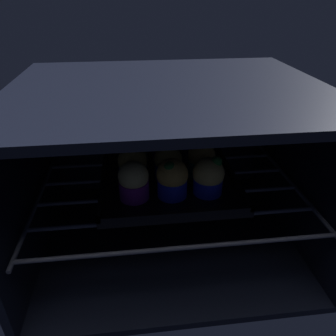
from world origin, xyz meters
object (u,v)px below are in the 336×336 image
muffin_row1_col1 (168,163)px  muffin_row2_col1 (164,149)px  muffin_row1_col0 (133,164)px  muffin_row0_col1 (171,179)px  muffin_row2_col2 (194,145)px  baking_tray (168,179)px  muffin_row2_col0 (135,151)px  muffin_row0_col0 (134,181)px  muffin_row1_col2 (201,159)px  muffin_row0_col2 (208,177)px

muffin_row1_col1 → muffin_row2_col1: (0.04, 7.13, -0.01)cm
muffin_row1_col1 → muffin_row2_col1: size_ratio=1.00×
muffin_row1_col0 → muffin_row1_col1: size_ratio=1.10×
muffin_row0_col1 → muffin_row1_col1: muffin_row0_col1 is taller
muffin_row2_col1 → muffin_row2_col2: muffin_row2_col2 is taller
muffin_row1_col1 → muffin_row2_col2: (7.19, 7.40, 0.27)cm
baking_tray → muffin_row2_col0: size_ratio=3.96×
muffin_row0_col0 → muffin_row2_col0: 13.79cm
muffin_row1_col2 → muffin_row1_col1: bearing=-179.2°
muffin_row1_col2 → muffin_row0_col0: bearing=-154.4°
baking_tray → muffin_row1_col1: muffin_row1_col1 is taller
muffin_row0_col0 → baking_tray: bearing=42.7°
muffin_row2_col0 → muffin_row0_col2: bearing=-44.3°
muffin_row1_col2 → muffin_row2_col1: size_ratio=1.07×
muffin_row0_col2 → muffin_row1_col0: 16.07cm
muffin_row0_col1 → muffin_row2_col2: 16.26cm
muffin_row0_col0 → muffin_row1_col1: bearing=43.2°
baking_tray → muffin_row0_col2: 10.74cm
baking_tray → muffin_row0_col0: bearing=-137.3°
muffin_row1_col1 → muffin_row2_col1: 7.13cm
muffin_row2_col2 → muffin_row0_col1: bearing=-117.1°
baking_tray → muffin_row0_col1: muffin_row0_col1 is taller
muffin_row1_col0 → muffin_row2_col1: 10.44cm
muffin_row0_col1 → muffin_row2_col2: (7.41, 14.47, -0.21)cm
muffin_row0_col0 → muffin_row1_col2: size_ratio=1.00×
muffin_row1_col0 → muffin_row2_col1: muffin_row1_col0 is taller
muffin_row0_col0 → muffin_row0_col2: size_ratio=0.96×
muffin_row2_col0 → muffin_row2_col2: (13.98, 0.54, 0.27)cm
muffin_row0_col0 → muffin_row2_col0: bearing=87.7°
baking_tray → muffin_row2_col1: muffin_row2_col1 is taller
muffin_row1_col0 → muffin_row1_col2: muffin_row1_col0 is taller
baking_tray → muffin_row2_col1: 8.17cm
muffin_row0_col1 → muffin_row1_col1: (0.22, 7.07, -0.48)cm
baking_tray → muffin_row1_col0: muffin_row1_col0 is taller
muffin_row1_col1 → muffin_row2_col2: bearing=45.9°
muffin_row2_col0 → muffin_row0_col1: bearing=-64.8°
muffin_row0_col0 → muffin_row1_col2: same height
muffin_row0_col1 → muffin_row1_col1: bearing=88.2°
muffin_row0_col0 → muffin_row2_col1: (7.39, 14.04, -0.33)cm
muffin_row1_col2 → muffin_row2_col2: (-0.11, 7.31, -0.11)cm
baking_tray → muffin_row1_col0: 8.58cm
muffin_row1_col0 → muffin_row2_col2: (14.55, 7.62, -0.09)cm
muffin_row2_col1 → muffin_row0_col0: bearing=-117.8°
muffin_row0_col0 → muffin_row0_col2: 14.62cm
muffin_row1_col1 → muffin_row1_col0: bearing=-178.3°
muffin_row2_col1 → muffin_row1_col1: bearing=-90.3°
muffin_row0_col2 → muffin_row1_col2: 6.98cm
baking_tray → muffin_row2_col2: muffin_row2_col2 is taller
muffin_row1_col0 → muffin_row2_col0: size_ratio=1.11×
muffin_row0_col2 → muffin_row2_col1: muffin_row0_col2 is taller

